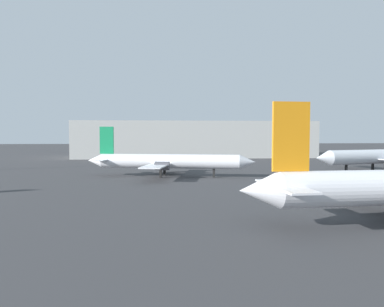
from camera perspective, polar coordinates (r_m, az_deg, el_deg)
name	(u,v)px	position (r m, az deg, el deg)	size (l,w,h in m)	color
airplane_distant	(168,161)	(67.88, -3.91, -1.23)	(31.95, 21.13, 9.51)	white
airplane_far_left	(376,157)	(85.49, 27.16, -0.44)	(30.24, 23.64, 10.20)	silver
terminal_building	(195,139)	(129.41, 0.40, 2.28)	(82.29, 24.36, 12.51)	#B7B7B2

